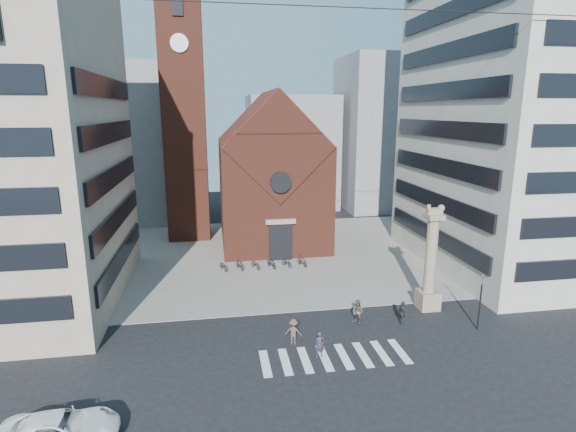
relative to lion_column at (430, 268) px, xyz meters
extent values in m
plane|color=black|center=(-10.01, -3.00, -3.46)|extent=(120.00, 120.00, 0.00)
cube|color=#9A958C|center=(-10.01, 16.00, -3.43)|extent=(46.00, 30.00, 0.05)
cube|color=maroon|center=(-10.01, 22.00, 2.54)|extent=(12.00, 16.00, 12.00)
cube|color=#57231B|center=(-10.01, 22.40, 8.54)|extent=(12.00, 15.40, 12.00)
cube|color=maroon|center=(-10.01, 14.05, 8.54)|extent=(11.76, 0.50, 11.76)
cylinder|color=black|center=(-10.01, 13.60, 5.04)|extent=(2.20, 0.30, 2.20)
cube|color=black|center=(-10.01, 13.85, -1.46)|extent=(2.40, 0.30, 4.00)
cube|color=gray|center=(-10.01, 13.80, 0.84)|extent=(3.20, 0.40, 0.50)
cube|color=maroon|center=(-20.01, 25.00, 11.54)|extent=(5.00, 5.00, 30.00)
cylinder|color=white|center=(-20.01, 22.40, 19.54)|extent=(2.00, 0.20, 2.00)
cube|color=black|center=(-20.01, 22.40, 23.54)|extent=(1.20, 0.20, 2.40)
cube|color=beige|center=(13.99, 9.00, 12.54)|extent=(18.00, 22.00, 32.00)
cube|color=gray|center=(-30.01, 37.00, 7.54)|extent=(16.00, 14.00, 22.00)
cube|color=gray|center=(-4.01, 42.00, 5.54)|extent=(14.00, 12.00, 18.00)
cube|color=gray|center=(11.99, 39.00, 8.54)|extent=(16.00, 14.00, 24.00)
cube|color=gray|center=(-0.01, 0.00, -2.71)|extent=(1.60, 1.60, 1.50)
cylinder|color=gray|center=(-0.01, 0.00, 1.04)|extent=(0.90, 0.90, 6.00)
cube|color=gray|center=(-0.01, 0.00, 4.24)|extent=(1.30, 1.30, 0.40)
cube|color=gray|center=(-0.01, 0.00, 4.64)|extent=(1.20, 0.50, 0.55)
sphere|color=gray|center=(0.54, 0.00, 4.89)|extent=(0.56, 0.56, 0.56)
cube|color=gray|center=(-0.51, 0.00, 5.04)|extent=(0.25, 0.15, 0.35)
cylinder|color=black|center=(1.99, -4.00, -1.71)|extent=(0.12, 0.12, 3.50)
imported|color=black|center=(1.99, -4.00, 0.44)|extent=(0.13, 0.16, 0.80)
imported|color=white|center=(-24.64, -11.41, -2.68)|extent=(5.66, 2.75, 1.55)
imported|color=#2F2939|center=(-10.40, -5.81, -2.56)|extent=(0.72, 0.54, 1.79)
imported|color=#544943|center=(-6.47, -1.68, -2.52)|extent=(1.14, 1.15, 1.88)
imported|color=#2D2B34|center=(-3.25, -2.46, -2.50)|extent=(0.50, 1.13, 1.91)
imported|color=#4A3A31|center=(-11.80, -3.87, -2.53)|extent=(1.36, 1.04, 1.86)
imported|color=black|center=(-16.18, 11.55, -2.93)|extent=(1.26, 1.92, 0.95)
imported|color=black|center=(-14.57, 11.55, -2.88)|extent=(1.12, 1.82, 1.06)
imported|color=black|center=(-12.96, 11.55, -2.93)|extent=(1.26, 1.92, 0.95)
imported|color=black|center=(-11.34, 11.55, -2.88)|extent=(1.12, 1.82, 1.06)
imported|color=black|center=(-9.73, 11.55, -2.93)|extent=(1.26, 1.92, 0.95)
imported|color=black|center=(-8.12, 11.55, -2.88)|extent=(1.12, 1.82, 1.06)
camera|label=1|loc=(-16.82, -31.60, 12.34)|focal=28.00mm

